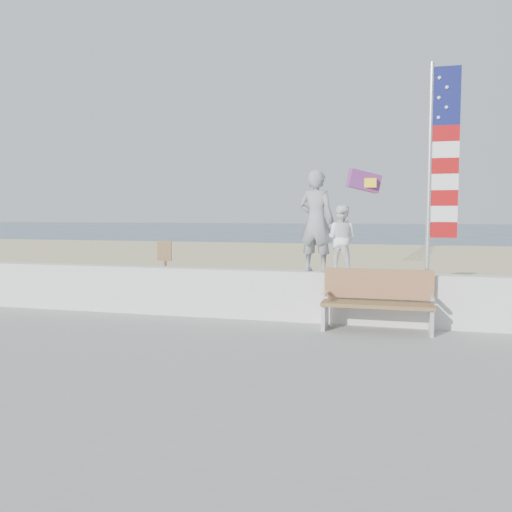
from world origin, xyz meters
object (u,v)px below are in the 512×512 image
(bench, at_px, (377,300))
(child, at_px, (341,239))
(adult, at_px, (316,221))
(flag, at_px, (438,160))

(bench, bearing_deg, child, 145.54)
(adult, bearing_deg, flag, -165.87)
(adult, relative_size, bench, 0.99)
(child, distance_m, bench, 1.27)
(adult, xyz_separation_m, child, (0.44, 0.00, -0.31))
(adult, xyz_separation_m, flag, (2.02, -0.00, 1.02))
(flag, bearing_deg, child, 179.99)
(child, distance_m, flag, 2.06)
(adult, distance_m, child, 0.53)
(adult, distance_m, bench, 1.75)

